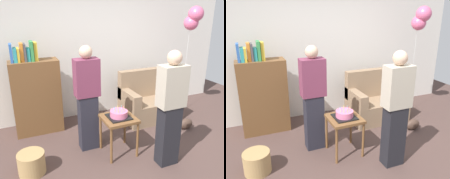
# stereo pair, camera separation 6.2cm
# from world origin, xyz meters

# --- Properties ---
(ground_plane) EXTENTS (8.00, 8.00, 0.00)m
(ground_plane) POSITION_xyz_m (0.00, 0.00, 0.00)
(ground_plane) COLOR #4C3833
(wall_back) EXTENTS (6.00, 0.10, 2.70)m
(wall_back) POSITION_xyz_m (0.00, 2.05, 1.35)
(wall_back) COLOR silver
(wall_back) RESTS_ON ground_plane
(couch) EXTENTS (1.10, 0.70, 0.96)m
(couch) POSITION_xyz_m (0.88, 1.34, 0.34)
(couch) COLOR #8C7054
(couch) RESTS_ON ground_plane
(bookshelf) EXTENTS (0.80, 0.36, 1.62)m
(bookshelf) POSITION_xyz_m (-1.22, 1.63, 0.69)
(bookshelf) COLOR brown
(bookshelf) RESTS_ON ground_plane
(side_table) EXTENTS (0.48, 0.48, 0.60)m
(side_table) POSITION_xyz_m (-0.20, 0.45, 0.50)
(side_table) COLOR brown
(side_table) RESTS_ON ground_plane
(birthday_cake) EXTENTS (0.32, 0.32, 0.17)m
(birthday_cake) POSITION_xyz_m (-0.20, 0.45, 0.65)
(birthday_cake) COLOR black
(birthday_cake) RESTS_ON side_table
(person_blowing_candles) EXTENTS (0.36, 0.22, 1.63)m
(person_blowing_candles) POSITION_xyz_m (-0.57, 0.77, 0.83)
(person_blowing_candles) COLOR #23232D
(person_blowing_candles) RESTS_ON ground_plane
(person_holding_cake) EXTENTS (0.36, 0.22, 1.63)m
(person_holding_cake) POSITION_xyz_m (0.33, -0.05, 0.83)
(person_holding_cake) COLOR black
(person_holding_cake) RESTS_ON ground_plane
(wicker_basket) EXTENTS (0.36, 0.36, 0.30)m
(wicker_basket) POSITION_xyz_m (-1.47, 0.48, 0.15)
(wicker_basket) COLOR #A88451
(wicker_basket) RESTS_ON ground_plane
(handbag) EXTENTS (0.28, 0.14, 0.20)m
(handbag) POSITION_xyz_m (1.26, 0.63, 0.10)
(handbag) COLOR #473328
(handbag) RESTS_ON ground_plane
(balloon_bunch) EXTENTS (0.31, 0.35, 2.16)m
(balloon_bunch) POSITION_xyz_m (1.68, 1.20, 1.94)
(balloon_bunch) COLOR silver
(balloon_bunch) RESTS_ON ground_plane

